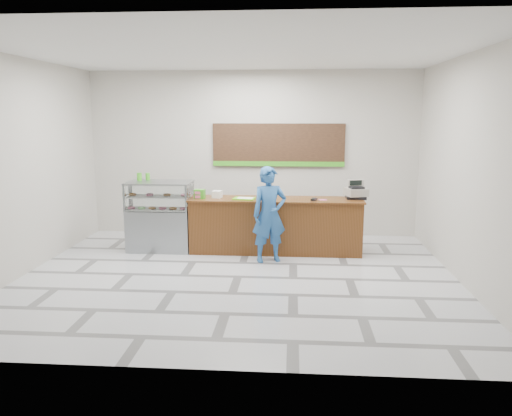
# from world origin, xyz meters

# --- Properties ---
(floor) EXTENTS (7.00, 7.00, 0.00)m
(floor) POSITION_xyz_m (0.00, 0.00, 0.00)
(floor) COLOR silver
(floor) RESTS_ON ground
(back_wall) EXTENTS (7.00, 0.00, 7.00)m
(back_wall) POSITION_xyz_m (0.00, 3.00, 1.75)
(back_wall) COLOR beige
(back_wall) RESTS_ON floor
(ceiling) EXTENTS (7.00, 7.00, 0.00)m
(ceiling) POSITION_xyz_m (0.00, 0.00, 3.50)
(ceiling) COLOR silver
(ceiling) RESTS_ON back_wall
(sales_counter) EXTENTS (3.26, 0.76, 1.03)m
(sales_counter) POSITION_xyz_m (0.55, 1.55, 0.52)
(sales_counter) COLOR #603015
(sales_counter) RESTS_ON floor
(display_case) EXTENTS (1.22, 0.72, 1.33)m
(display_case) POSITION_xyz_m (-1.67, 1.55, 0.68)
(display_case) COLOR gray
(display_case) RESTS_ON floor
(menu_board) EXTENTS (2.80, 0.06, 0.90)m
(menu_board) POSITION_xyz_m (0.55, 2.96, 1.93)
(menu_board) COLOR black
(menu_board) RESTS_ON back_wall
(cash_register) EXTENTS (0.45, 0.47, 0.35)m
(cash_register) POSITION_xyz_m (2.05, 1.69, 1.16)
(cash_register) COLOR black
(cash_register) RESTS_ON sales_counter
(card_terminal) EXTENTS (0.13, 0.18, 0.04)m
(card_terminal) POSITION_xyz_m (1.26, 1.39, 1.05)
(card_terminal) COLOR black
(card_terminal) RESTS_ON sales_counter
(serving_tray) EXTENTS (0.43, 0.34, 0.02)m
(serving_tray) POSITION_xyz_m (-0.04, 1.46, 1.04)
(serving_tray) COLOR #64D715
(serving_tray) RESTS_ON sales_counter
(napkin_box) EXTENTS (0.19, 0.19, 0.13)m
(napkin_box) POSITION_xyz_m (-0.56, 1.56, 1.10)
(napkin_box) COLOR white
(napkin_box) RESTS_ON sales_counter
(straw_cup) EXTENTS (0.09, 0.09, 0.13)m
(straw_cup) POSITION_xyz_m (-0.95, 1.70, 1.10)
(straw_cup) COLOR silver
(straw_cup) RESTS_ON sales_counter
(promo_box) EXTENTS (0.21, 0.15, 0.17)m
(promo_box) POSITION_xyz_m (-0.88, 1.46, 1.12)
(promo_box) COLOR green
(promo_box) RESTS_ON sales_counter
(donut_decal) EXTENTS (0.16, 0.16, 0.00)m
(donut_decal) POSITION_xyz_m (1.43, 1.47, 1.03)
(donut_decal) COLOR #D85F87
(donut_decal) RESTS_ON sales_counter
(green_cup_left) EXTENTS (0.09, 0.09, 0.15)m
(green_cup_left) POSITION_xyz_m (-2.09, 1.69, 1.40)
(green_cup_left) COLOR green
(green_cup_left) RESTS_ON display_case
(green_cup_right) EXTENTS (0.08, 0.08, 0.13)m
(green_cup_right) POSITION_xyz_m (-1.96, 1.81, 1.40)
(green_cup_right) COLOR green
(green_cup_right) RESTS_ON display_case
(customer) EXTENTS (0.72, 0.59, 1.70)m
(customer) POSITION_xyz_m (0.46, 0.93, 0.85)
(customer) COLOR #255999
(customer) RESTS_ON floor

